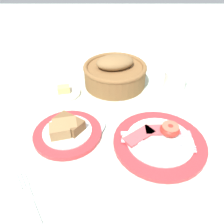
{
  "coord_description": "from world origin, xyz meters",
  "views": [
    {
      "loc": [
        -0.03,
        -0.42,
        0.43
      ],
      "look_at": [
        -0.03,
        0.08,
        0.02
      ],
      "focal_mm": 35.0,
      "sensor_mm": 36.0,
      "label": 1
    }
  ],
  "objects_px": {
    "bread_basket": "(114,73)",
    "fork_on_cloth": "(32,207)",
    "sugar_cup": "(175,79)",
    "breakfast_plate": "(159,140)",
    "teaspoon_by_saucer": "(176,112)",
    "butter_dish": "(64,92)",
    "bread_plate": "(66,131)",
    "teaspoon_near_cup": "(103,124)"
  },
  "relations": [
    {
      "from": "breakfast_plate",
      "to": "fork_on_cloth",
      "type": "height_order",
      "value": "breakfast_plate"
    },
    {
      "from": "bread_basket",
      "to": "fork_on_cloth",
      "type": "distance_m",
      "value": 0.5
    },
    {
      "from": "butter_dish",
      "to": "teaspoon_near_cup",
      "type": "height_order",
      "value": "butter_dish"
    },
    {
      "from": "butter_dish",
      "to": "fork_on_cloth",
      "type": "bearing_deg",
      "value": -89.37
    },
    {
      "from": "bread_plate",
      "to": "sugar_cup",
      "type": "relative_size",
      "value": 2.4
    },
    {
      "from": "bread_plate",
      "to": "butter_dish",
      "type": "distance_m",
      "value": 0.2
    },
    {
      "from": "bread_plate",
      "to": "sugar_cup",
      "type": "xyz_separation_m",
      "value": [
        0.34,
        0.24,
        0.02
      ]
    },
    {
      "from": "fork_on_cloth",
      "to": "butter_dish",
      "type": "bearing_deg",
      "value": -32.28
    },
    {
      "from": "fork_on_cloth",
      "to": "breakfast_plate",
      "type": "bearing_deg",
      "value": -91.1
    },
    {
      "from": "bread_basket",
      "to": "butter_dish",
      "type": "height_order",
      "value": "bread_basket"
    },
    {
      "from": "bread_basket",
      "to": "teaspoon_by_saucer",
      "type": "height_order",
      "value": "bread_basket"
    },
    {
      "from": "teaspoon_near_cup",
      "to": "sugar_cup",
      "type": "bearing_deg",
      "value": 155.6
    },
    {
      "from": "breakfast_plate",
      "to": "fork_on_cloth",
      "type": "bearing_deg",
      "value": -148.19
    },
    {
      "from": "bread_plate",
      "to": "fork_on_cloth",
      "type": "height_order",
      "value": "bread_plate"
    },
    {
      "from": "bread_plate",
      "to": "teaspoon_by_saucer",
      "type": "bearing_deg",
      "value": 16.36
    },
    {
      "from": "fork_on_cloth",
      "to": "bread_basket",
      "type": "bearing_deg",
      "value": -52.77
    },
    {
      "from": "sugar_cup",
      "to": "butter_dish",
      "type": "bearing_deg",
      "value": -173.65
    },
    {
      "from": "breakfast_plate",
      "to": "teaspoon_by_saucer",
      "type": "bearing_deg",
      "value": 59.14
    },
    {
      "from": "bread_plate",
      "to": "teaspoon_by_saucer",
      "type": "relative_size",
      "value": 1.12
    },
    {
      "from": "teaspoon_near_cup",
      "to": "bread_plate",
      "type": "bearing_deg",
      "value": -42.92
    },
    {
      "from": "butter_dish",
      "to": "teaspoon_near_cup",
      "type": "bearing_deg",
      "value": -49.22
    },
    {
      "from": "breakfast_plate",
      "to": "teaspoon_by_saucer",
      "type": "distance_m",
      "value": 0.15
    },
    {
      "from": "sugar_cup",
      "to": "fork_on_cloth",
      "type": "xyz_separation_m",
      "value": [
        -0.38,
        -0.45,
        -0.03
      ]
    },
    {
      "from": "breakfast_plate",
      "to": "fork_on_cloth",
      "type": "distance_m",
      "value": 0.33
    },
    {
      "from": "bread_basket",
      "to": "fork_on_cloth",
      "type": "xyz_separation_m",
      "value": [
        -0.17,
        -0.47,
        -0.04
      ]
    },
    {
      "from": "bread_plate",
      "to": "teaspoon_by_saucer",
      "type": "xyz_separation_m",
      "value": [
        0.32,
        0.09,
        -0.01
      ]
    },
    {
      "from": "bread_plate",
      "to": "bread_basket",
      "type": "relative_size",
      "value": 0.83
    },
    {
      "from": "bread_basket",
      "to": "butter_dish",
      "type": "xyz_separation_m",
      "value": [
        -0.17,
        -0.07,
        -0.04
      ]
    },
    {
      "from": "teaspoon_by_saucer",
      "to": "fork_on_cloth",
      "type": "height_order",
      "value": "teaspoon_by_saucer"
    },
    {
      "from": "butter_dish",
      "to": "fork_on_cloth",
      "type": "height_order",
      "value": "butter_dish"
    },
    {
      "from": "teaspoon_by_saucer",
      "to": "teaspoon_near_cup",
      "type": "distance_m",
      "value": 0.23
    },
    {
      "from": "bread_basket",
      "to": "fork_on_cloth",
      "type": "height_order",
      "value": "bread_basket"
    },
    {
      "from": "sugar_cup",
      "to": "teaspoon_near_cup",
      "type": "height_order",
      "value": "sugar_cup"
    },
    {
      "from": "sugar_cup",
      "to": "bread_basket",
      "type": "bearing_deg",
      "value": 173.55
    },
    {
      "from": "breakfast_plate",
      "to": "butter_dish",
      "type": "xyz_separation_m",
      "value": [
        -0.29,
        0.23,
        -0.0
      ]
    },
    {
      "from": "breakfast_plate",
      "to": "bread_basket",
      "type": "distance_m",
      "value": 0.32
    },
    {
      "from": "bread_plate",
      "to": "fork_on_cloth",
      "type": "bearing_deg",
      "value": -100.26
    },
    {
      "from": "breakfast_plate",
      "to": "fork_on_cloth",
      "type": "relative_size",
      "value": 1.47
    },
    {
      "from": "bread_plate",
      "to": "fork_on_cloth",
      "type": "relative_size",
      "value": 1.13
    },
    {
      "from": "breakfast_plate",
      "to": "butter_dish",
      "type": "relative_size",
      "value": 2.19
    },
    {
      "from": "teaspoon_near_cup",
      "to": "fork_on_cloth",
      "type": "relative_size",
      "value": 1.11
    },
    {
      "from": "bread_plate",
      "to": "butter_dish",
      "type": "relative_size",
      "value": 1.68
    }
  ]
}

